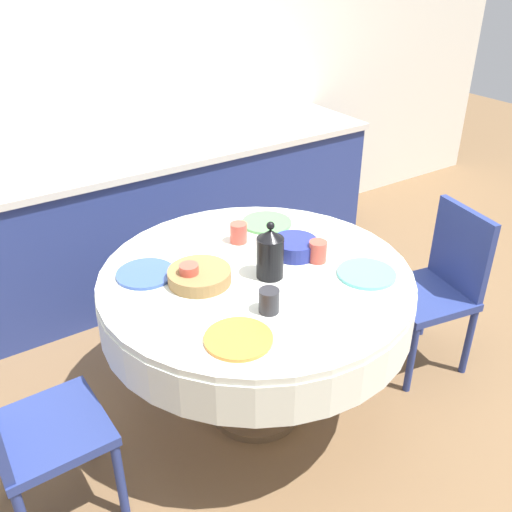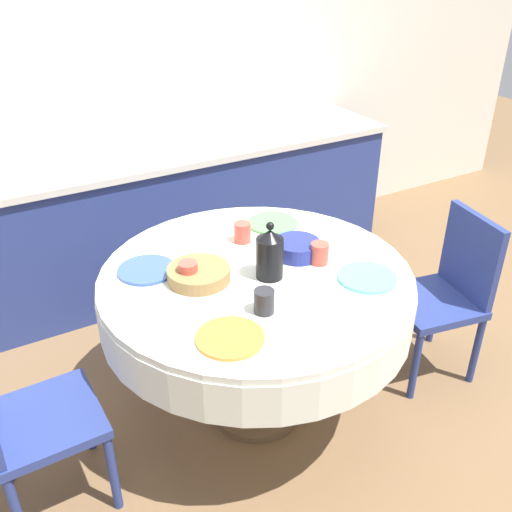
{
  "view_description": "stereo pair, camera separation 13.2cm",
  "coord_description": "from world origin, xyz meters",
  "views": [
    {
      "loc": [
        -1.12,
        -1.69,
        2.01
      ],
      "look_at": [
        0.0,
        0.0,
        0.85
      ],
      "focal_mm": 40.0,
      "sensor_mm": 36.0,
      "label": 1
    },
    {
      "loc": [
        -1.01,
        -1.76,
        2.01
      ],
      "look_at": [
        0.0,
        0.0,
        0.85
      ],
      "focal_mm": 40.0,
      "sensor_mm": 36.0,
      "label": 2
    }
  ],
  "objects": [
    {
      "name": "plate_near_right",
      "position": [
        0.37,
        -0.27,
        0.78
      ],
      "size": [
        0.24,
        0.24,
        0.01
      ],
      "primitive_type": "cylinder",
      "color": "#60BCB7",
      "rests_on": "dining_table"
    },
    {
      "name": "chair_right",
      "position": [
        -1.0,
        -0.02,
        0.48
      ],
      "size": [
        0.41,
        0.41,
        0.86
      ],
      "rotation": [
        0.0,
        0.0,
        -1.55
      ],
      "color": "navy",
      "rests_on": "ground_plane"
    },
    {
      "name": "kitchen_counter",
      "position": [
        0.0,
        1.37,
        0.44
      ],
      "size": [
        3.24,
        0.64,
        0.88
      ],
      "color": "navy",
      "rests_on": "ground_plane"
    },
    {
      "name": "cup_near_right",
      "position": [
        0.28,
        -0.06,
        0.82
      ],
      "size": [
        0.08,
        0.08,
        0.09
      ],
      "primitive_type": "cylinder",
      "color": "#CC4C3D",
      "rests_on": "dining_table"
    },
    {
      "name": "fruit_bowl",
      "position": [
        0.23,
        0.04,
        0.81
      ],
      "size": [
        0.2,
        0.2,
        0.07
      ],
      "primitive_type": "cylinder",
      "color": "navy",
      "rests_on": "dining_table"
    },
    {
      "name": "coffee_carafe",
      "position": [
        0.03,
        -0.05,
        0.88
      ],
      "size": [
        0.11,
        0.11,
        0.25
      ],
      "color": "black",
      "rests_on": "dining_table"
    },
    {
      "name": "bread_basket",
      "position": [
        -0.23,
        0.07,
        0.8
      ],
      "size": [
        0.26,
        0.26,
        0.06
      ],
      "primitive_type": "cylinder",
      "color": "olive",
      "rests_on": "dining_table"
    },
    {
      "name": "plate_far_left",
      "position": [
        -0.39,
        0.24,
        0.78
      ],
      "size": [
        0.24,
        0.24,
        0.01
      ],
      "primitive_type": "cylinder",
      "color": "#3856AD",
      "rests_on": "dining_table"
    },
    {
      "name": "ground_plane",
      "position": [
        0.0,
        0.0,
        0.0
      ],
      "size": [
        12.0,
        12.0,
        0.0
      ],
      "primitive_type": "plane",
      "color": "brown"
    },
    {
      "name": "cup_far_left",
      "position": [
        -0.27,
        0.07,
        0.82
      ],
      "size": [
        0.08,
        0.08,
        0.09
      ],
      "primitive_type": "cylinder",
      "color": "#CC4C3D",
      "rests_on": "dining_table"
    },
    {
      "name": "cup_near_left",
      "position": [
        -0.11,
        -0.26,
        0.82
      ],
      "size": [
        0.08,
        0.08,
        0.09
      ],
      "primitive_type": "cylinder",
      "color": "#28282D",
      "rests_on": "dining_table"
    },
    {
      "name": "dining_table",
      "position": [
        0.0,
        0.0,
        0.65
      ],
      "size": [
        1.32,
        1.32,
        0.77
      ],
      "color": "brown",
      "rests_on": "ground_plane"
    },
    {
      "name": "plate_far_right",
      "position": [
        0.29,
        0.35,
        0.78
      ],
      "size": [
        0.24,
        0.24,
        0.01
      ],
      "primitive_type": "cylinder",
      "color": "#5BA85B",
      "rests_on": "dining_table"
    },
    {
      "name": "wall_back",
      "position": [
        0.0,
        1.7,
        1.3
      ],
      "size": [
        7.0,
        0.05,
        2.6
      ],
      "color": "silver",
      "rests_on": "ground_plane"
    },
    {
      "name": "cup_far_right",
      "position": [
        0.08,
        0.27,
        0.82
      ],
      "size": [
        0.08,
        0.08,
        0.09
      ],
      "primitive_type": "cylinder",
      "color": "#CC4C3D",
      "rests_on": "dining_table"
    },
    {
      "name": "chair_left",
      "position": [
        0.98,
        -0.18,
        0.48
      ],
      "size": [
        0.47,
        0.47,
        0.86
      ],
      "rotation": [
        0.0,
        0.0,
        1.39
      ],
      "color": "navy",
      "rests_on": "ground_plane"
    },
    {
      "name": "plate_near_left",
      "position": [
        -0.3,
        -0.34,
        0.78
      ],
      "size": [
        0.24,
        0.24,
        0.01
      ],
      "primitive_type": "cylinder",
      "color": "orange",
      "rests_on": "dining_table"
    }
  ]
}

